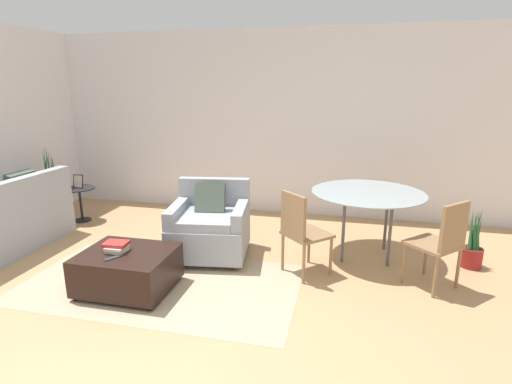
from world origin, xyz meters
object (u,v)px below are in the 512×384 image
Objects in this scene: potted_plant at (53,199)px; side_table at (80,198)px; dining_table at (368,198)px; dining_chair_near_right at (442,239)px; armchair at (210,226)px; potted_plant_small at (473,249)px; ottoman at (128,269)px; picture_frame at (78,181)px; dining_chair_near_left at (301,228)px; book_stack at (116,247)px; tv_remote_primary at (113,258)px.

side_table is (0.50, -0.04, 0.07)m from potted_plant.
dining_chair_near_right reaches higher than dining_table.
potted_plant reaches higher than dining_chair_near_right.
armchair is 1.43× the size of potted_plant_small.
potted_plant is at bearing 164.42° from armchair.
ottoman is 0.77× the size of potted_plant.
potted_plant is at bearing 175.52° from picture_frame.
dining_chair_near_left is at bearing -14.52° from armchair.
dining_chair_near_left is at bearing -15.29° from potted_plant.
potted_plant reaches higher than picture_frame.
armchair reaches higher than picture_frame.
book_stack is 1.19× the size of picture_frame.
dining_chair_near_left reaches higher than potted_plant_small.
potted_plant is (-2.77, 0.77, -0.06)m from armchair.
side_table is (-1.77, 1.72, 0.14)m from ottoman.
picture_frame is at bearing 134.15° from book_stack.
ottoman is 1.27× the size of potted_plant_small.
potted_plant is 0.59m from picture_frame.
book_stack is at bearing -45.85° from picture_frame.
side_table is 3.51m from dining_chair_near_left.
dining_chair_near_right reaches higher than picture_frame.
picture_frame reaches higher than potted_plant_small.
armchair is 1.14m from dining_chair_near_left.
side_table is at bearing 162.09° from armchair.
tv_remote_primary is at bearing -40.66° from potted_plant.
armchair is at bearing -17.91° from side_table.
potted_plant is (-2.18, 1.77, -0.16)m from book_stack.
dining_chair_near_right is at bearing 0.00° from dining_chair_near_left.
potted_plant reaches higher than side_table.
potted_plant_small is at bearing 53.03° from dining_chair_near_right.
book_stack is 3.12m from dining_chair_near_right.
armchair is 2.47m from dining_chair_near_right.
picture_frame is at bearing -4.48° from potted_plant.
side_table is 4.06m from dining_table.
potted_plant_small reaches higher than side_table.
dining_table is 1.89× the size of potted_plant_small.
potted_plant is 0.51m from side_table.
dining_chair_near_left is 1.00× the size of dining_chair_near_right.
tv_remote_primary is 0.15× the size of potted_plant.
potted_plant_small is at bearing -4.37° from side_table.
book_stack is (-0.59, -1.00, 0.09)m from armchair.
dining_chair_near_left and dining_chair_near_right have the same top height.
potted_plant_small reaches higher than tv_remote_primary.
tv_remote_primary is 0.83× the size of picture_frame.
book_stack is 0.26× the size of dining_chair_near_left.
dining_chair_near_right reaches higher than ottoman.
potted_plant reaches higher than ottoman.
potted_plant is 1.23× the size of dining_chair_near_left.
armchair is at bearing -15.58° from potted_plant.
tv_remote_primary is (0.05, -0.15, -0.04)m from book_stack.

